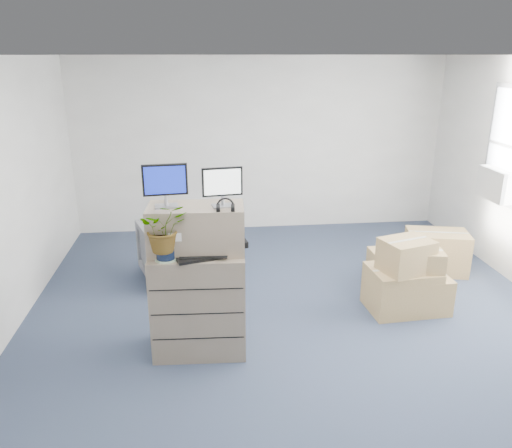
# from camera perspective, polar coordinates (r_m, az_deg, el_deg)

# --- Properties ---
(ground) EXTENTS (7.00, 7.00, 0.00)m
(ground) POSITION_cam_1_polar(r_m,az_deg,el_deg) (5.42, 4.93, -12.43)
(ground) COLOR #283248
(ground) RESTS_ON ground
(wall_back) EXTENTS (6.00, 0.02, 2.80)m
(wall_back) POSITION_cam_1_polar(r_m,az_deg,el_deg) (8.23, 0.50, 8.98)
(wall_back) COLOR beige
(wall_back) RESTS_ON ground
(ac_unit) EXTENTS (0.24, 0.60, 0.40)m
(ac_unit) POSITION_cam_1_polar(r_m,az_deg,el_deg) (7.25, 25.88, 4.11)
(ac_unit) COLOR silver
(ac_unit) RESTS_ON wall_right
(filing_cabinet_lower) EXTENTS (0.92, 0.59, 1.04)m
(filing_cabinet_lower) POSITION_cam_1_polar(r_m,az_deg,el_deg) (4.95, -6.54, -8.85)
(filing_cabinet_lower) COLOR #83725B
(filing_cabinet_lower) RESTS_ON ground
(filing_cabinet_upper) EXTENTS (0.91, 0.49, 0.45)m
(filing_cabinet_upper) POSITION_cam_1_polar(r_m,az_deg,el_deg) (4.70, -6.84, -0.53)
(filing_cabinet_upper) COLOR #83725B
(filing_cabinet_upper) RESTS_ON filing_cabinet_lower
(monitor_left) EXTENTS (0.40, 0.17, 0.40)m
(monitor_left) POSITION_cam_1_polar(r_m,az_deg,el_deg) (4.58, -10.35, 4.61)
(monitor_left) COLOR #99999E
(monitor_left) RESTS_ON filing_cabinet_upper
(monitor_right) EXTENTS (0.37, 0.17, 0.37)m
(monitor_right) POSITION_cam_1_polar(r_m,az_deg,el_deg) (4.54, -3.86, 4.50)
(monitor_right) COLOR #99999E
(monitor_right) RESTS_ON filing_cabinet_upper
(headphones) EXTENTS (0.16, 0.03, 0.16)m
(headphones) POSITION_cam_1_polar(r_m,az_deg,el_deg) (4.44, -3.51, 2.04)
(headphones) COLOR black
(headphones) RESTS_ON filing_cabinet_upper
(keyboard) EXTENTS (0.52, 0.33, 0.03)m
(keyboard) POSITION_cam_1_polar(r_m,az_deg,el_deg) (4.60, -6.11, -3.72)
(keyboard) COLOR black
(keyboard) RESTS_ON filing_cabinet_lower
(mouse) EXTENTS (0.10, 0.08, 0.03)m
(mouse) POSITION_cam_1_polar(r_m,az_deg,el_deg) (4.60, -2.38, -3.60)
(mouse) COLOR silver
(mouse) RESTS_ON filing_cabinet_lower
(water_bottle) EXTENTS (0.08, 0.08, 0.27)m
(water_bottle) POSITION_cam_1_polar(r_m,az_deg,el_deg) (4.73, -5.30, -1.50)
(water_bottle) COLOR gray
(water_bottle) RESTS_ON filing_cabinet_lower
(phone_dock) EXTENTS (0.07, 0.06, 0.14)m
(phone_dock) POSITION_cam_1_polar(r_m,az_deg,el_deg) (4.76, -6.84, -2.52)
(phone_dock) COLOR silver
(phone_dock) RESTS_ON filing_cabinet_lower
(external_drive) EXTENTS (0.22, 0.18, 0.06)m
(external_drive) POSITION_cam_1_polar(r_m,az_deg,el_deg) (4.84, -2.23, -2.25)
(external_drive) COLOR black
(external_drive) RESTS_ON filing_cabinet_lower
(tissue_box) EXTENTS (0.23, 0.13, 0.08)m
(tissue_box) POSITION_cam_1_polar(r_m,az_deg,el_deg) (4.75, -2.86, -1.76)
(tissue_box) COLOR #3E7ED4
(tissue_box) RESTS_ON external_drive
(potted_plant) EXTENTS (0.48, 0.52, 0.44)m
(potted_plant) POSITION_cam_1_polar(r_m,az_deg,el_deg) (4.52, -10.43, -1.10)
(potted_plant) COLOR #9FB894
(potted_plant) RESTS_ON filing_cabinet_lower
(office_chair) EXTENTS (1.03, 0.99, 0.85)m
(office_chair) POSITION_cam_1_polar(r_m,az_deg,el_deg) (6.56, -9.26, -2.72)
(office_chair) COLOR slate
(office_chair) RESTS_ON ground
(cardboard_boxes) EXTENTS (1.71, 1.66, 0.88)m
(cardboard_boxes) POSITION_cam_1_polar(r_m,az_deg,el_deg) (6.40, 17.69, -5.11)
(cardboard_boxes) COLOR #9F814C
(cardboard_boxes) RESTS_ON ground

